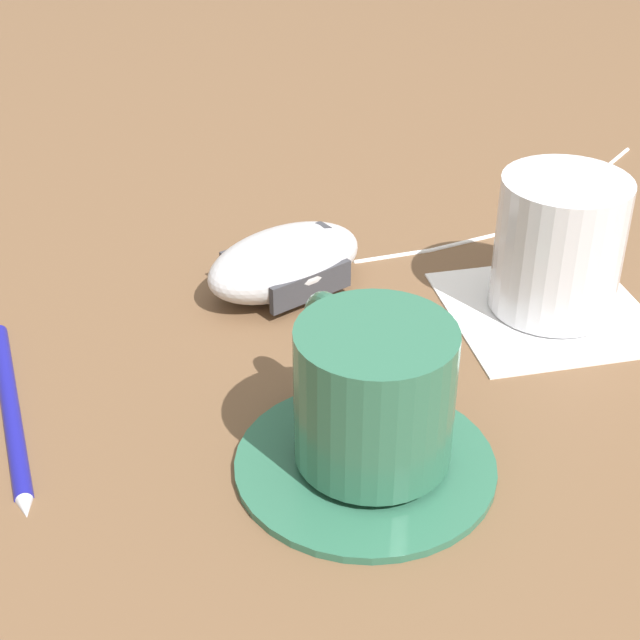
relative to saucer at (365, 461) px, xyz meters
name	(u,v)px	position (x,y,z in m)	size (l,w,h in m)	color
ground_plane	(312,394)	(-0.04, 0.05, 0.00)	(3.00, 3.00, 0.00)	brown
saucer	(365,461)	(0.00, 0.00, 0.00)	(0.12, 0.12, 0.01)	#2D664C
coffee_cup	(371,391)	(0.00, 0.00, 0.04)	(0.08, 0.09, 0.07)	#2D664C
computer_mouse	(285,262)	(-0.07, 0.15, 0.01)	(0.11, 0.11, 0.04)	silver
mouse_cable	(534,209)	(0.08, 0.29, 0.00)	(0.19, 0.23, 0.00)	white
napkin_under_glass	(547,310)	(0.08, 0.16, 0.00)	(0.11, 0.11, 0.00)	white
drinking_glass	(559,245)	(0.09, 0.16, 0.04)	(0.07, 0.07, 0.08)	silver
pen	(10,405)	(-0.18, 0.01, 0.00)	(0.09, 0.14, 0.01)	navy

